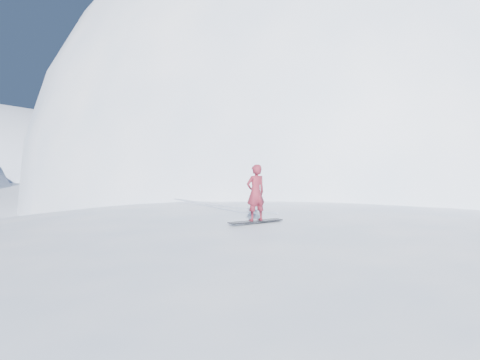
# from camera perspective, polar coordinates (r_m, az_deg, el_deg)

# --- Properties ---
(ground) EXTENTS (400.00, 400.00, 0.00)m
(ground) POSITION_cam_1_polar(r_m,az_deg,el_deg) (12.51, 8.29, -16.45)
(ground) COLOR white
(ground) RESTS_ON ground
(near_ridge) EXTENTS (36.00, 28.00, 4.80)m
(near_ridge) POSITION_cam_1_polar(r_m,az_deg,el_deg) (15.44, 5.11, -12.64)
(near_ridge) COLOR white
(near_ridge) RESTS_ON ground
(summit_peak) EXTENTS (60.00, 56.00, 56.00)m
(summit_peak) POSITION_cam_1_polar(r_m,az_deg,el_deg) (45.99, 13.09, -2.27)
(summit_peak) COLOR white
(summit_peak) RESTS_ON ground
(peak_shoulder) EXTENTS (28.00, 24.00, 18.00)m
(peak_shoulder) POSITION_cam_1_polar(r_m,az_deg,el_deg) (34.35, 3.61, -3.96)
(peak_shoulder) COLOR white
(peak_shoulder) RESTS_ON ground
(wind_bumps) EXTENTS (16.00, 14.40, 1.00)m
(wind_bumps) POSITION_cam_1_polar(r_m,az_deg,el_deg) (13.98, 1.33, -14.31)
(wind_bumps) COLOR white
(wind_bumps) RESTS_ON ground
(snowboard) EXTENTS (1.63, 0.43, 0.03)m
(snowboard) POSITION_cam_1_polar(r_m,az_deg,el_deg) (11.79, 2.10, -5.51)
(snowboard) COLOR black
(snowboard) RESTS_ON near_ridge
(snowboarder) EXTENTS (0.59, 0.41, 1.55)m
(snowboarder) POSITION_cam_1_polar(r_m,az_deg,el_deg) (11.70, 2.11, -1.70)
(snowboarder) COLOR maroon
(snowboarder) RESTS_ON snowboard
(board_tracks) EXTENTS (1.63, 5.96, 0.04)m
(board_tracks) POSITION_cam_1_polar(r_m,az_deg,el_deg) (15.76, -3.48, -3.34)
(board_tracks) COLOR silver
(board_tracks) RESTS_ON ground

